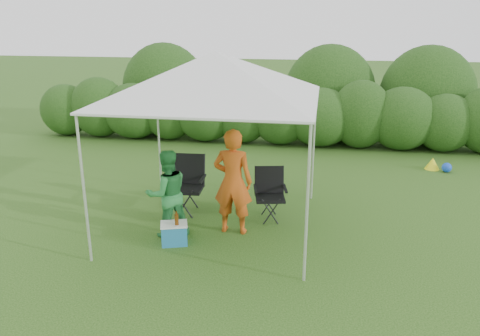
% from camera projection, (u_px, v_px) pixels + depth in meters
% --- Properties ---
extents(ground, '(70.00, 70.00, 0.00)m').
position_uv_depth(ground, '(211.00, 238.00, 7.34)').
color(ground, '#39621F').
extents(hedge, '(13.14, 1.53, 1.80)m').
position_uv_depth(hedge, '(263.00, 114.00, 12.71)').
color(hedge, '#284F18').
rests_on(hedge, ground).
extents(canopy, '(3.10, 3.10, 2.83)m').
position_uv_depth(canopy, '(215.00, 76.00, 7.06)').
color(canopy, silver).
rests_on(canopy, ground).
extents(chair_right, '(0.62, 0.58, 0.88)m').
position_uv_depth(chair_right, '(270.00, 190.00, 7.96)').
color(chair_right, black).
rests_on(chair_right, ground).
extents(chair_left, '(0.66, 0.60, 1.01)m').
position_uv_depth(chair_left, '(187.00, 180.00, 8.23)').
color(chair_left, black).
rests_on(chair_left, ground).
extents(man, '(0.63, 0.43, 1.70)m').
position_uv_depth(man, '(233.00, 182.00, 7.31)').
color(man, '#CD5117').
rests_on(man, ground).
extents(woman, '(0.86, 0.82, 1.39)m').
position_uv_depth(woman, '(167.00, 194.00, 7.24)').
color(woman, '#2C8740').
rests_on(woman, ground).
extents(cooler, '(0.47, 0.40, 0.34)m').
position_uv_depth(cooler, '(174.00, 233.00, 7.10)').
color(cooler, teal).
rests_on(cooler, ground).
extents(bottle, '(0.06, 0.06, 0.22)m').
position_uv_depth(bottle, '(177.00, 218.00, 6.97)').
color(bottle, '#592D0C').
rests_on(bottle, cooler).
extents(lawn_toy, '(0.54, 0.45, 0.27)m').
position_uv_depth(lawn_toy, '(436.00, 165.00, 10.62)').
color(lawn_toy, yellow).
rests_on(lawn_toy, ground).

